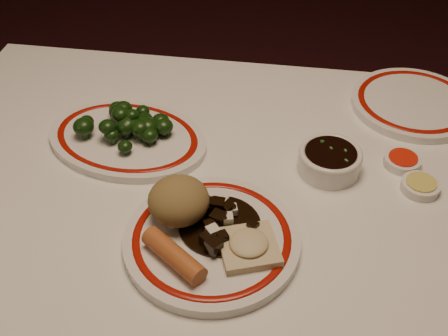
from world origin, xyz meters
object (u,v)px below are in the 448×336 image
Objects in this scene: broccoli_plate at (127,138)px; broccoli_pile at (128,123)px; main_plate at (212,240)px; stirfry_heap at (218,222)px; rice_mound at (179,200)px; fried_wonton at (249,246)px; dining_table at (234,243)px; spring_roll at (174,255)px; soy_bowl at (330,161)px.

broccoli_plate is 1.92× the size of broccoli_pile.
stirfry_heap is (0.01, 0.02, 0.02)m from main_plate.
rice_mound is 0.53× the size of broccoli_pile.
stirfry_heap is at bearing 142.24° from fried_wonton.
rice_mound is 0.07m from stirfry_heap.
fried_wonton is (0.11, -0.05, -0.02)m from rice_mound.
rice_mound is (-0.06, 0.03, 0.04)m from main_plate.
rice_mound is at bearing -145.21° from dining_table.
stirfry_heap reaches higher than fried_wonton.
spring_roll is at bearing -159.41° from fried_wonton.
dining_table is 10.96× the size of spring_roll.
broccoli_pile is at bearing 64.45° from spring_roll.
rice_mound is 0.13m from fried_wonton.
main_plate is 0.29m from broccoli_plate.
spring_roll is (-0.07, -0.14, 0.12)m from dining_table.
dining_table is 12.77× the size of rice_mound.
broccoli_pile reaches higher than main_plate.
spring_roll is 0.32m from broccoli_plate.
spring_roll is at bearing -128.27° from main_plate.
broccoli_pile is at bearing 133.83° from stirfry_heap.
fried_wonton is 0.24m from soy_bowl.
spring_roll is (0.01, -0.09, -0.02)m from rice_mound.
broccoli_plate is at bearing 65.60° from spring_roll.
fried_wonton is (0.04, -0.11, 0.12)m from dining_table.
soy_bowl is at bearing 46.92° from stirfry_heap.
rice_mound is 0.27× the size of broccoli_plate.
rice_mound is 0.24m from broccoli_plate.
spring_roll is at bearing -61.44° from broccoli_plate.
spring_roll is 0.84× the size of stirfry_heap.
spring_roll reaches higher than dining_table.
main_plate is 0.26m from soy_bowl.
fried_wonton and soy_bowl have the same top height.
main_plate is 0.03m from stirfry_heap.
broccoli_pile is at bearing 146.92° from dining_table.
dining_table is 0.22m from soy_bowl.
broccoli_pile is (-0.14, 0.19, -0.01)m from rice_mound.
dining_table is at bearing -31.37° from broccoli_plate.
spring_roll is at bearing -123.02° from stirfry_heap.
main_plate is at bearing -1.23° from spring_roll.
main_plate is at bearing -106.03° from stirfry_heap.
spring_roll is at bearing -62.58° from broccoli_pile.
fried_wonton is 0.35m from broccoli_plate.
soy_bowl reaches higher than main_plate.
fried_wonton is 0.60× the size of broccoli_pile.
main_plate is at bearing -49.91° from broccoli_pile.
broccoli_pile is 1.67× the size of soy_bowl.
rice_mound is 0.86× the size of spring_roll.
dining_table is 0.29m from broccoli_pile.
rice_mound reaches higher than soy_bowl.
rice_mound reaches higher than fried_wonton.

